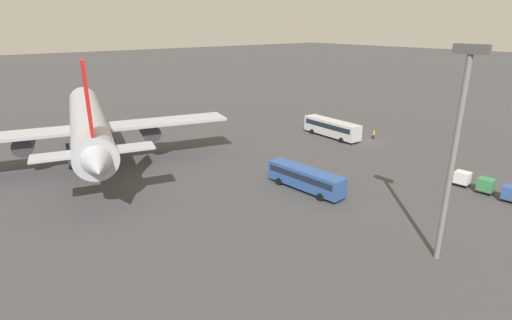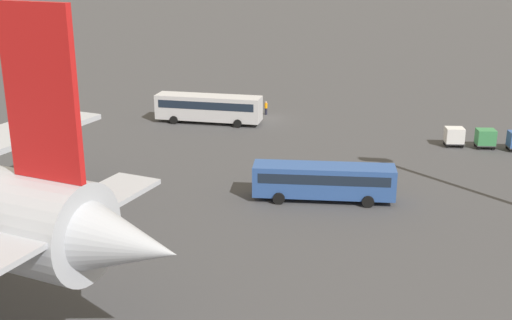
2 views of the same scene
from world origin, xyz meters
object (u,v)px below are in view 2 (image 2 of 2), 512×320
(worker_person, at_px, (266,108))
(cargo_cart_green, at_px, (486,137))
(shuttle_bus_near, at_px, (209,107))
(cargo_cart_white, at_px, (454,136))
(shuttle_bus_far, at_px, (324,179))

(worker_person, distance_m, cargo_cart_green, 27.48)
(shuttle_bus_near, relative_size, worker_person, 7.48)
(shuttle_bus_near, relative_size, cargo_cart_white, 6.00)
(worker_person, relative_size, cargo_cart_white, 0.80)
(shuttle_bus_far, xyz_separation_m, cargo_cart_green, (-15.95, -17.91, -0.64))
(cargo_cart_white, bearing_deg, shuttle_bus_near, -10.67)
(shuttle_bus_far, distance_m, cargo_cart_white, 22.13)
(cargo_cart_green, bearing_deg, cargo_cart_white, -2.91)
(worker_person, xyz_separation_m, cargo_cart_green, (-25.27, 10.79, 0.32))
(shuttle_bus_near, relative_size, cargo_cart_green, 6.00)
(shuttle_bus_near, xyz_separation_m, worker_person, (-6.26, -5.29, -1.16))
(worker_person, bearing_deg, cargo_cart_white, 154.30)
(worker_person, bearing_deg, shuttle_bus_near, 40.20)
(worker_person, xyz_separation_m, cargo_cart_white, (-22.08, 10.63, 0.32))
(shuttle_bus_near, xyz_separation_m, cargo_cart_white, (-28.33, 5.34, -0.84))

